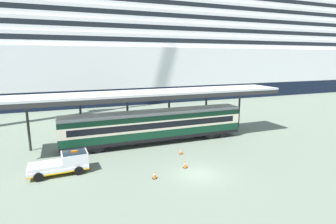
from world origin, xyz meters
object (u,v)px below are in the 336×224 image
Objects in this scene: cruise_ship at (179,47)px; traffic_cone_far at (155,175)px; train_carriage at (155,125)px; traffic_cone_near at (181,151)px; service_truck at (64,163)px; traffic_cone_mid at (185,164)px.

cruise_ship is 223.75× the size of traffic_cone_far.
train_carriage is 38.05× the size of traffic_cone_near.
traffic_cone_mid is (10.88, -3.07, -0.61)m from service_truck.
train_carriage is (-20.11, -38.85, -11.16)m from cruise_ship.
cruise_ship reaches higher than service_truck.
train_carriage reaches higher than traffic_cone_near.
service_truck reaches higher than traffic_cone_far.
traffic_cone_near is at bearing -74.47° from train_carriage.
service_truck is (-30.84, -44.19, -12.47)m from cruise_ship.
service_truck reaches higher than traffic_cone_mid.
cruise_ship is 29.04× the size of service_truck.
train_carriage is at bearing 105.53° from traffic_cone_near.
service_truck is at bearing -124.91° from cruise_ship.
train_carriage is at bearing 26.44° from service_truck.
traffic_cone_near is 0.86× the size of traffic_cone_far.
traffic_cone_mid reaches higher than traffic_cone_near.
train_carriage is 32.88× the size of traffic_cone_far.
traffic_cone_near is 3.82m from traffic_cone_mid.
traffic_cone_mid is (-1.18, -3.64, 0.09)m from traffic_cone_near.
service_truck is (-10.73, -5.34, -1.32)m from train_carriage.
cruise_ship is 52.95m from traffic_cone_mid.
traffic_cone_far is at bearing -162.12° from traffic_cone_mid.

